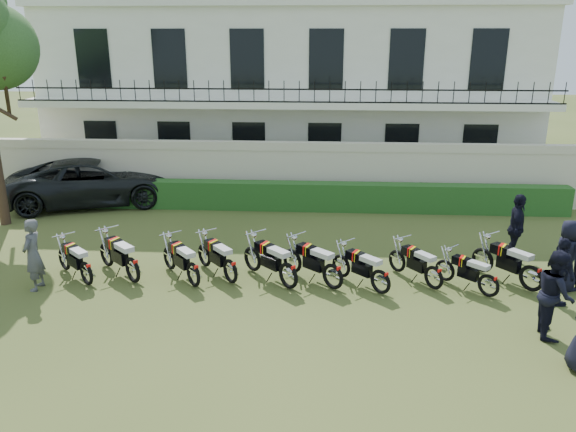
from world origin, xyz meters
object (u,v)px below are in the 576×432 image
suv (95,182)px  inspector (33,255)px  motorcycle_7 (434,272)px  officer_3 (567,255)px  officer_5 (516,228)px  officer_2 (561,272)px  motorcycle_1 (132,264)px  motorcycle_9 (532,272)px  motorcycle_8 (489,280)px  motorcycle_2 (193,269)px  motorcycle_4 (288,269)px  motorcycle_6 (381,276)px  motorcycle_0 (86,268)px  motorcycle_3 (230,265)px  officer_1 (555,294)px  motorcycle_5 (333,270)px

suv → inspector: bearing=172.5°
motorcycle_7 → officer_3: size_ratio=0.88×
officer_5 → officer_2: bearing=-158.8°
motorcycle_1 → motorcycle_9: bearing=-45.7°
motorcycle_7 → officer_3: (3.20, 0.28, 0.42)m
motorcycle_8 → suv: bearing=105.3°
motorcycle_2 → motorcycle_4: motorcycle_4 is taller
motorcycle_1 → motorcycle_9: size_ratio=0.94×
motorcycle_6 → motorcycle_8: bearing=-44.8°
motorcycle_0 → officer_2: size_ratio=0.91×
motorcycle_0 → motorcycle_1: 1.12m
officer_2 → motorcycle_3: bearing=75.1°
motorcycle_4 → motorcycle_7: motorcycle_4 is taller
officer_1 → officer_2: (0.68, 1.42, -0.12)m
motorcycle_4 → motorcycle_7: 3.55m
motorcycle_8 → motorcycle_0: bearing=135.0°
motorcycle_6 → officer_3: 4.58m
officer_3 → officer_2: bearing=134.9°
officer_2 → officer_5: officer_5 is taller
officer_2 → motorcycle_5: bearing=74.8°
motorcycle_9 → suv: size_ratio=0.28×
suv → officer_2: (13.82, -7.34, -0.03)m
motorcycle_7 → inspector: size_ratio=0.87×
motorcycle_8 → motorcycle_1: bearing=133.5°
motorcycle_5 → officer_5: size_ratio=0.83×
officer_2 → suv: bearing=51.8°
motorcycle_4 → motorcycle_6: (2.22, -0.14, -0.05)m
motorcycle_0 → motorcycle_7: bearing=-45.5°
motorcycle_0 → motorcycle_3: bearing=-42.0°
motorcycle_2 → motorcycle_1: bearing=134.9°
motorcycle_9 → motorcycle_0: bearing=143.8°
motorcycle_7 → inspector: (-9.71, -0.55, 0.43)m
motorcycle_6 → inspector: (-8.39, -0.22, 0.42)m
motorcycle_8 → suv: 14.22m
motorcycle_7 → suv: 13.00m
motorcycle_0 → officer_3: size_ratio=0.83×
motorcycle_6 → motorcycle_0: bearing=134.9°
inspector → officer_2: (12.42, -0.04, -0.09)m
motorcycle_1 → motorcycle_3: 2.45m
motorcycle_9 → inspector: 12.06m
motorcycle_5 → suv: bearing=93.3°
officer_1 → motorcycle_7: bearing=54.6°
suv → motorcycle_9: bearing=-134.8°
motorcycle_0 → motorcycle_6: 7.23m
motorcycle_4 → motorcycle_6: bearing=-48.3°
motorcycle_0 → motorcycle_2: size_ratio=0.95×
officer_3 → motorcycle_2: bearing=77.3°
motorcycle_2 → officer_2: (8.60, -0.38, 0.32)m
officer_3 → motorcycle_7: bearing=79.2°
motorcycle_9 → officer_5: (0.20, 1.99, 0.44)m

